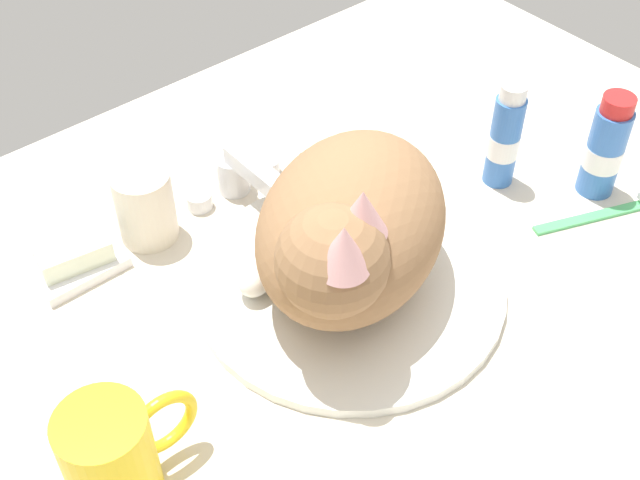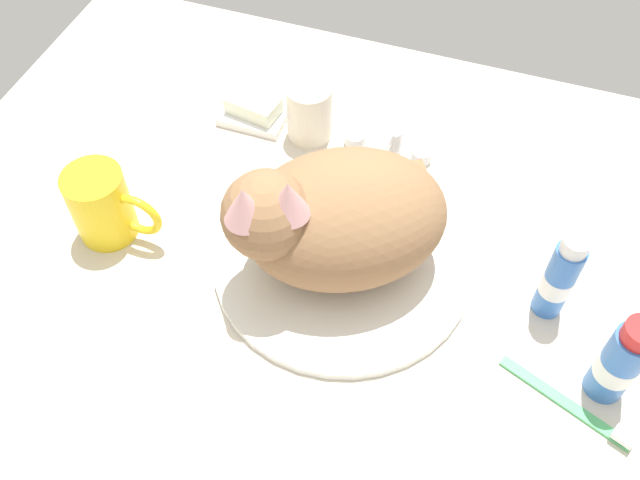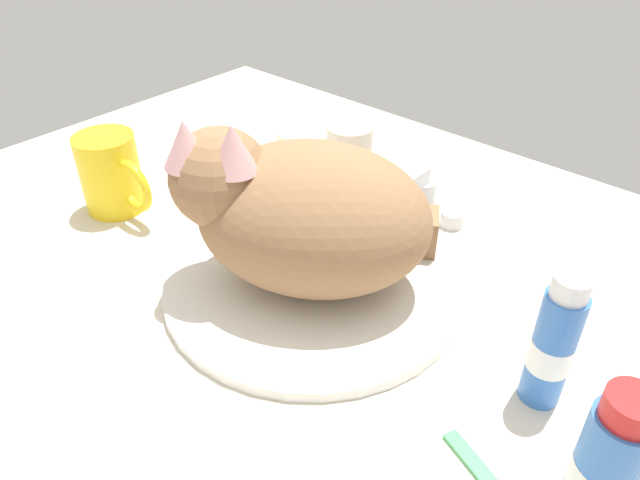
# 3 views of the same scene
# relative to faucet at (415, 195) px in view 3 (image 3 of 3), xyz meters

# --- Properties ---
(ground_plane) EXTENTS (1.10, 0.83, 0.03)m
(ground_plane) POSITION_rel_faucet_xyz_m (0.00, -0.18, -0.04)
(ground_plane) COLOR beige
(sink_basin) EXTENTS (0.30, 0.30, 0.01)m
(sink_basin) POSITION_rel_faucet_xyz_m (0.00, -0.18, -0.02)
(sink_basin) COLOR silver
(sink_basin) RESTS_ON ground_plane
(faucet) EXTENTS (0.12, 0.10, 0.06)m
(faucet) POSITION_rel_faucet_xyz_m (0.00, 0.00, 0.00)
(faucet) COLOR silver
(faucet) RESTS_ON ground_plane
(cat) EXTENTS (0.28, 0.27, 0.17)m
(cat) POSITION_rel_faucet_xyz_m (-0.01, -0.19, 0.06)
(cat) COLOR #936B47
(cat) RESTS_ON sink_basin
(coffee_mug) EXTENTS (0.11, 0.07, 0.10)m
(coffee_mug) POSITION_rel_faucet_xyz_m (-0.28, -0.23, 0.02)
(coffee_mug) COLOR yellow
(coffee_mug) RESTS_ON ground_plane
(rinse_cup) EXTENTS (0.06, 0.06, 0.08)m
(rinse_cup) POSITION_rel_faucet_xyz_m (-0.11, 0.01, 0.01)
(rinse_cup) COLOR silver
(rinse_cup) RESTS_ON ground_plane
(soap_dish) EXTENTS (0.09, 0.06, 0.01)m
(soap_dish) POSITION_rel_faucet_xyz_m (-0.19, 0.01, -0.02)
(soap_dish) COLOR white
(soap_dish) RESTS_ON ground_plane
(soap_bar) EXTENTS (0.08, 0.05, 0.02)m
(soap_bar) POSITION_rel_faucet_xyz_m (-0.19, 0.01, -0.00)
(soap_bar) COLOR silver
(soap_bar) RESTS_ON soap_dish
(toothpaste_bottle) EXTENTS (0.03, 0.03, 0.13)m
(toothpaste_bottle) POSITION_rel_faucet_xyz_m (0.24, -0.16, 0.03)
(toothpaste_bottle) COLOR #3870C6
(toothpaste_bottle) RESTS_ON ground_plane
(mouthwash_bottle) EXTENTS (0.04, 0.04, 0.12)m
(mouthwash_bottle) POSITION_rel_faucet_xyz_m (0.31, -0.24, 0.03)
(mouthwash_bottle) COLOR #3870C6
(mouthwash_bottle) RESTS_ON ground_plane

